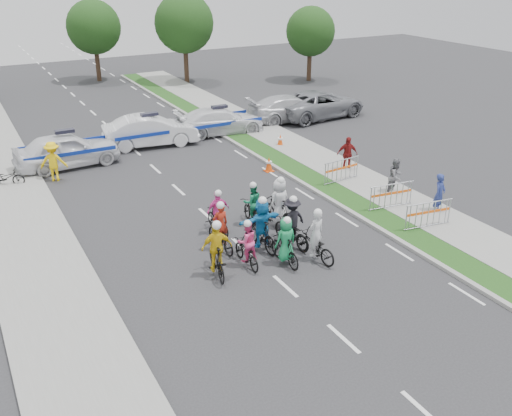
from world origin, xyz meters
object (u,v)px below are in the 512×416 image
spectator_1 (396,177)px  spectator_2 (347,154)px  rider_6 (220,233)px  rider_8 (252,208)px  rider_2 (246,248)px  police_car_2 (220,121)px  rider_9 (218,216)px  tree_2 (310,32)px  rider_7 (279,207)px  civilian_suv (320,104)px  marshal_hiviz (53,161)px  police_car_1 (151,131)px  barrier_1 (391,197)px  cone_0 (269,164)px  tree_4 (94,27)px  spectator_0 (439,194)px  rider_5 (261,227)px  parked_bike (6,178)px  cone_1 (280,141)px  civilian_sedan (291,108)px  tree_1 (184,23)px  rider_4 (291,226)px  police_car_0 (67,150)px  rider_3 (217,254)px  barrier_0 (428,216)px  rider_1 (285,245)px

spectator_1 → spectator_2: spectator_2 is taller
rider_6 → rider_8: (1.92, 1.24, 0.05)m
rider_6 → rider_2: bearing=99.5°
police_car_2 → rider_9: bearing=161.1°
tree_2 → spectator_1: bearing=-114.7°
rider_7 → civilian_suv: (10.27, 12.35, 0.06)m
rider_8 → marshal_hiviz: marshal_hiviz is taller
police_car_1 → barrier_1: (5.64, -12.64, -0.26)m
cone_0 → tree_4: 25.20m
tree_4 → rider_2: bearing=-96.1°
spectator_0 → spectator_2: (-0.28, 5.60, 0.02)m
rider_5 → marshal_hiviz: rider_5 is taller
rider_2 → cone_0: size_ratio=2.39×
rider_2 → parked_bike: 12.79m
rider_8 → tree_4: 29.86m
cone_1 → parked_bike: bearing=176.2°
rider_5 → barrier_1: 6.19m
marshal_hiviz → spectator_2: bearing=176.8°
spectator_0 → spectator_2: 5.61m
rider_6 → tree_4: tree_4 is taller
rider_9 → civilian_sedan: bearing=-133.3°
spectator_1 → spectator_2: (-0.09, 3.28, 0.04)m
rider_5 → tree_1: (8.47, 27.51, 3.70)m
spectator_1 → rider_4: bearing=177.8°
spectator_0 → spectator_1: bearing=74.7°
rider_7 → police_car_0: 11.95m
rider_8 → tree_2: bearing=-120.0°
rider_8 → spectator_0: 7.42m
spectator_1 → barrier_1: size_ratio=0.80×
rider_4 → barrier_1: size_ratio=0.96×
rider_5 → barrier_1: bearing=-179.7°
rider_3 → rider_7: 4.15m
rider_5 → barrier_0: size_ratio=1.01×
tree_4 → rider_7: bearing=-91.9°
rider_6 → rider_8: bearing=-148.9°
rider_9 → police_car_0: 10.52m
police_car_0 → police_car_2: 8.93m
rider_1 → tree_4: tree_4 is taller
civilian_sedan → rider_4: bearing=154.7°
rider_8 → rider_5: bearing=78.6°
rider_3 → cone_0: (6.20, 7.51, -0.41)m
rider_8 → tree_1: size_ratio=0.26×
rider_4 → spectator_0: size_ratio=1.17×
cone_0 → cone_1: same height
police_car_1 → marshal_hiviz: (-5.53, -2.84, 0.09)m
police_car_2 → spectator_0: 14.35m
rider_8 → tree_1: 27.04m
rider_1 → barrier_0: bearing=175.8°
rider_2 → police_car_1: rider_2 is taller
rider_2 → barrier_0: (7.14, -0.86, -0.07)m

